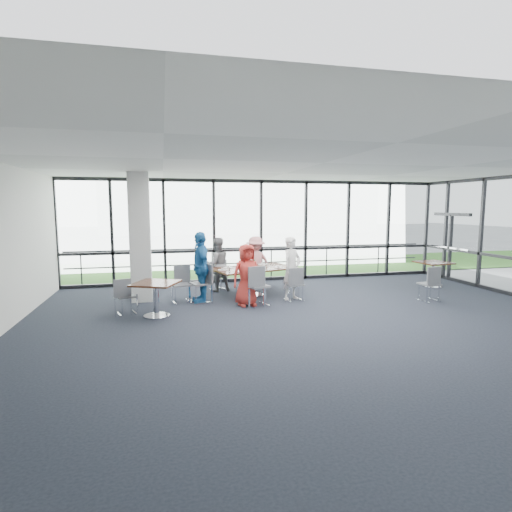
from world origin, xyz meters
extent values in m
cube|color=black|center=(0.00, 0.00, -0.01)|extent=(12.00, 10.00, 0.02)
cube|color=white|center=(0.00, 0.00, 3.20)|extent=(12.00, 10.00, 0.04)
cube|color=white|center=(0.00, 5.00, 1.60)|extent=(12.00, 0.10, 3.20)
cube|color=black|center=(6.00, 3.75, 1.05)|extent=(0.12, 1.60, 2.10)
cube|color=silver|center=(-3.60, 3.00, 1.60)|extent=(0.50, 0.50, 3.20)
cube|color=gray|center=(0.00, 10.00, -0.02)|extent=(80.00, 70.00, 0.02)
cube|color=#345F1E|center=(0.00, 8.00, 0.01)|extent=(80.00, 5.00, 0.01)
cube|color=silver|center=(4.00, 32.00, 3.00)|extent=(24.00, 10.00, 6.00)
cylinder|color=#2D2D33|center=(0.00, 5.60, 0.50)|extent=(12.00, 0.06, 0.06)
cube|color=#381B11|center=(-0.72, 2.93, 0.73)|extent=(2.40, 1.77, 0.04)
cylinder|color=silver|center=(-0.72, 2.93, 0.35)|extent=(0.12, 0.12, 0.71)
cylinder|color=silver|center=(-0.72, 2.93, 0.01)|extent=(0.56, 0.56, 0.03)
cube|color=#381B11|center=(-3.22, 1.38, 0.73)|extent=(1.15, 1.15, 0.04)
cylinder|color=silver|center=(-3.22, 1.38, 0.35)|extent=(0.12, 0.12, 0.71)
cube|color=#381B11|center=(4.69, 2.82, 0.73)|extent=(0.94, 0.94, 0.04)
cylinder|color=silver|center=(4.69, 2.82, 0.35)|extent=(0.12, 0.12, 0.71)
imported|color=red|center=(-1.12, 1.89, 0.75)|extent=(0.80, 0.60, 1.49)
imported|color=silver|center=(0.12, 2.23, 0.81)|extent=(0.73, 0.68, 1.61)
imported|color=slate|center=(-1.59, 3.69, 0.76)|extent=(0.82, 0.61, 1.51)
imported|color=pink|center=(-0.42, 3.94, 0.75)|extent=(1.08, 0.78, 1.51)
imported|color=#2166A9|center=(-2.16, 2.50, 0.88)|extent=(0.65, 1.08, 1.76)
cylinder|color=white|center=(-1.17, 2.37, 0.76)|extent=(0.28, 0.28, 0.01)
cylinder|color=white|center=(-0.07, 2.80, 0.76)|extent=(0.25, 0.25, 0.01)
cylinder|color=white|center=(-1.39, 3.06, 0.76)|extent=(0.26, 0.26, 0.01)
cylinder|color=white|center=(-0.34, 3.41, 0.76)|extent=(0.28, 0.28, 0.01)
cylinder|color=white|center=(-1.58, 2.69, 0.76)|extent=(0.25, 0.25, 0.01)
cylinder|color=white|center=(-0.89, 2.65, 0.83)|extent=(0.08, 0.08, 0.15)
cylinder|color=white|center=(-0.39, 2.81, 0.81)|extent=(0.06, 0.06, 0.13)
cylinder|color=white|center=(-0.75, 3.25, 0.81)|extent=(0.06, 0.06, 0.13)
cylinder|color=white|center=(-1.43, 2.58, 0.82)|extent=(0.07, 0.07, 0.13)
cube|color=silver|center=(-0.76, 2.39, 0.75)|extent=(0.40, 0.38, 0.00)
cube|color=silver|center=(0.30, 2.91, 0.75)|extent=(0.35, 0.30, 0.00)
cube|color=silver|center=(-0.74, 3.41, 0.75)|extent=(0.36, 0.36, 0.00)
cube|color=black|center=(-0.64, 2.95, 0.77)|extent=(0.10, 0.07, 0.04)
cylinder|color=#A00011|center=(-0.77, 3.02, 0.84)|extent=(0.06, 0.06, 0.18)
cylinder|color=#217C35|center=(-0.68, 3.02, 0.85)|extent=(0.05, 0.05, 0.20)
camera|label=1|loc=(-3.04, -7.32, 2.37)|focal=28.00mm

